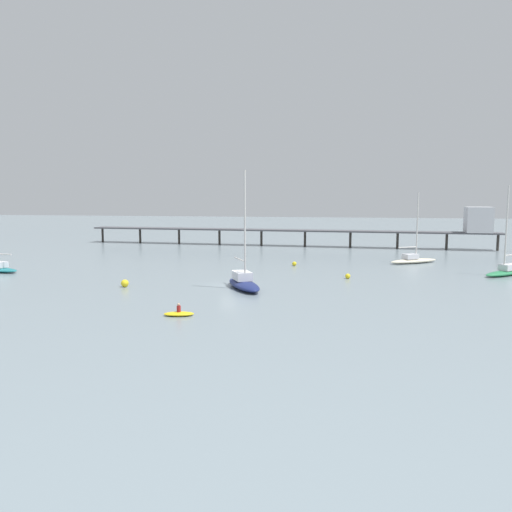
{
  "coord_description": "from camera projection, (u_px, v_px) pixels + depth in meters",
  "views": [
    {
      "loc": [
        13.84,
        -57.87,
        10.47
      ],
      "look_at": [
        0.0,
        16.97,
        1.5
      ],
      "focal_mm": 35.53,
      "sensor_mm": 36.0,
      "label": 1
    }
  ],
  "objects": [
    {
      "name": "sailboat_cream",
      "position": [
        413.0,
        259.0,
        79.8
      ],
      "size": [
        8.47,
        6.7,
        11.1
      ],
      "color": "beige",
      "rests_on": "ground_plane"
    },
    {
      "name": "mooring_buoy_mid",
      "position": [
        294.0,
        264.0,
        76.66
      ],
      "size": [
        0.67,
        0.67,
        0.67
      ],
      "primitive_type": "sphere",
      "color": "yellow",
      "rests_on": "ground_plane"
    },
    {
      "name": "dinghy_yellow",
      "position": [
        179.0,
        313.0,
        44.62
      ],
      "size": [
        2.86,
        1.74,
        1.14
      ],
      "color": "yellow",
      "rests_on": "ground_plane"
    },
    {
      "name": "pier",
      "position": [
        376.0,
        226.0,
        102.77
      ],
      "size": [
        86.59,
        7.93,
        8.45
      ],
      "color": "#4C4C51",
      "rests_on": "ground_plane"
    },
    {
      "name": "ground_plane",
      "position": [
        230.0,
        285.0,
        60.24
      ],
      "size": [
        400.0,
        400.0,
        0.0
      ],
      "primitive_type": "plane",
      "color": "gray"
    },
    {
      "name": "mooring_buoy_inner",
      "position": [
        348.0,
        276.0,
        64.69
      ],
      "size": [
        0.67,
        0.67,
        0.67
      ],
      "primitive_type": "sphere",
      "color": "yellow",
      "rests_on": "ground_plane"
    },
    {
      "name": "mooring_buoy_near",
      "position": [
        125.0,
        283.0,
        58.75
      ],
      "size": [
        0.89,
        0.89,
        0.89
      ],
      "primitive_type": "sphere",
      "color": "yellow",
      "rests_on": "ground_plane"
    },
    {
      "name": "sailboat_green",
      "position": [
        506.0,
        270.0,
        67.55
      ],
      "size": [
        7.53,
        7.29,
        11.91
      ],
      "color": "#287F4C",
      "rests_on": "ground_plane"
    },
    {
      "name": "sailboat_navy",
      "position": [
        244.0,
        281.0,
        57.9
      ],
      "size": [
        6.36,
        8.88,
        13.38
      ],
      "color": "navy",
      "rests_on": "ground_plane"
    }
  ]
}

